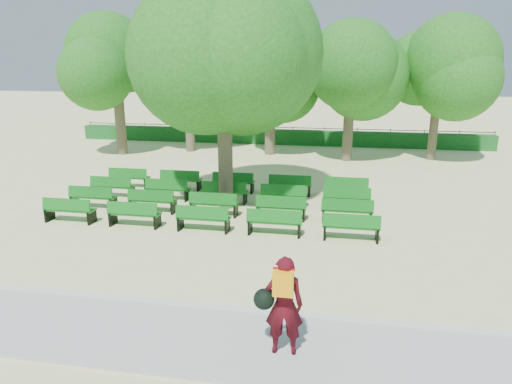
% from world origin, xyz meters
% --- Properties ---
extents(ground, '(120.00, 120.00, 0.00)m').
position_xyz_m(ground, '(0.00, 0.00, 0.00)').
color(ground, beige).
extents(paving, '(30.00, 2.20, 0.06)m').
position_xyz_m(paving, '(0.00, -7.40, 0.03)').
color(paving, '#AFAFAB').
rests_on(paving, ground).
extents(curb, '(30.00, 0.12, 0.10)m').
position_xyz_m(curb, '(0.00, -6.25, 0.05)').
color(curb, silver).
rests_on(curb, ground).
extents(hedge, '(26.00, 0.70, 0.90)m').
position_xyz_m(hedge, '(0.00, 14.00, 0.45)').
color(hedge, '#175C20').
rests_on(hedge, ground).
extents(fence, '(26.00, 0.10, 1.02)m').
position_xyz_m(fence, '(0.00, 14.40, 0.00)').
color(fence, black).
rests_on(fence, ground).
extents(tree_line, '(21.80, 6.80, 7.04)m').
position_xyz_m(tree_line, '(0.00, 10.00, 0.00)').
color(tree_line, '#256F1D').
rests_on(tree_line, ground).
extents(bench_array, '(1.66, 0.54, 1.04)m').
position_xyz_m(bench_array, '(-0.23, 0.48, 0.09)').
color(bench_array, '#126B1A').
rests_on(bench_array, ground).
extents(tree_among, '(5.77, 5.77, 7.77)m').
position_xyz_m(tree_among, '(-0.07, 0.69, 5.16)').
color(tree_among, brown).
rests_on(tree_among, ground).
extents(person, '(0.88, 0.54, 1.84)m').
position_xyz_m(person, '(2.95, -7.54, 1.01)').
color(person, '#3F0911').
rests_on(person, ground).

